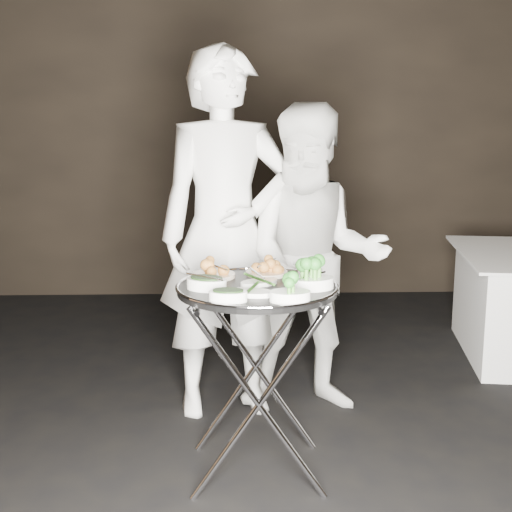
{
  "coord_description": "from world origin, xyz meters",
  "views": [
    {
      "loc": [
        -0.13,
        -2.52,
        1.59
      ],
      "look_at": [
        -0.03,
        0.54,
        0.95
      ],
      "focal_mm": 50.0,
      "sensor_mm": 36.0,
      "label": 1
    }
  ],
  "objects_px": {
    "serving_tray": "(257,288)",
    "tray_stand": "(257,372)",
    "waiter_right": "(314,261)",
    "waiter_left": "(226,234)"
  },
  "relations": [
    {
      "from": "serving_tray",
      "to": "tray_stand",
      "type": "bearing_deg",
      "value": 90.0
    },
    {
      "from": "waiter_right",
      "to": "tray_stand",
      "type": "bearing_deg",
      "value": -110.87
    },
    {
      "from": "serving_tray",
      "to": "waiter_right",
      "type": "distance_m",
      "value": 0.77
    },
    {
      "from": "tray_stand",
      "to": "waiter_left",
      "type": "xyz_separation_m",
      "value": [
        -0.14,
        0.7,
        0.48
      ]
    },
    {
      "from": "tray_stand",
      "to": "waiter_left",
      "type": "height_order",
      "value": "waiter_left"
    },
    {
      "from": "tray_stand",
      "to": "serving_tray",
      "type": "distance_m",
      "value": 0.37
    },
    {
      "from": "waiter_right",
      "to": "serving_tray",
      "type": "bearing_deg",
      "value": -110.87
    },
    {
      "from": "serving_tray",
      "to": "waiter_left",
      "type": "height_order",
      "value": "waiter_left"
    },
    {
      "from": "waiter_left",
      "to": "serving_tray",
      "type": "bearing_deg",
      "value": -90.11
    },
    {
      "from": "serving_tray",
      "to": "waiter_left",
      "type": "bearing_deg",
      "value": 101.05
    }
  ]
}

